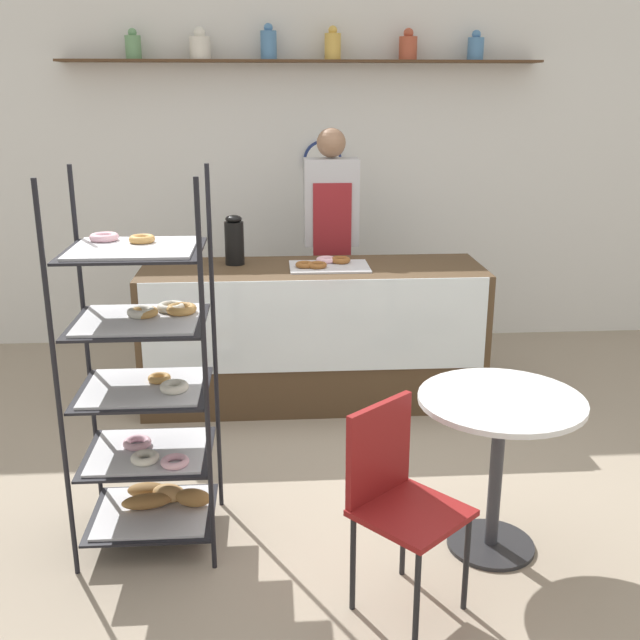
{
  "coord_description": "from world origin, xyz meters",
  "views": [
    {
      "loc": [
        -0.27,
        -3.65,
        2.04
      ],
      "look_at": [
        0.0,
        0.39,
        0.79
      ],
      "focal_mm": 42.0,
      "sensor_mm": 36.0,
      "label": 1
    }
  ],
  "objects_px": {
    "person_worker": "(331,241)",
    "cafe_chair": "(396,488)",
    "coffee_carafe": "(234,240)",
    "cafe_table": "(499,436)",
    "pastry_rack": "(148,396)",
    "donut_tray_counter": "(326,264)"
  },
  "relations": [
    {
      "from": "cafe_table",
      "to": "pastry_rack",
      "type": "bearing_deg",
      "value": 172.73
    },
    {
      "from": "cafe_table",
      "to": "coffee_carafe",
      "type": "relative_size",
      "value": 2.28
    },
    {
      "from": "pastry_rack",
      "to": "coffee_carafe",
      "type": "height_order",
      "value": "pastry_rack"
    },
    {
      "from": "person_worker",
      "to": "cafe_chair",
      "type": "distance_m",
      "value": 2.74
    },
    {
      "from": "pastry_rack",
      "to": "donut_tray_counter",
      "type": "relative_size",
      "value": 3.34
    },
    {
      "from": "person_worker",
      "to": "pastry_rack",
      "type": "bearing_deg",
      "value": -114.9
    },
    {
      "from": "coffee_carafe",
      "to": "donut_tray_counter",
      "type": "bearing_deg",
      "value": -11.4
    },
    {
      "from": "person_worker",
      "to": "coffee_carafe",
      "type": "distance_m",
      "value": 0.81
    },
    {
      "from": "person_worker",
      "to": "cafe_chair",
      "type": "bearing_deg",
      "value": -89.17
    },
    {
      "from": "person_worker",
      "to": "donut_tray_counter",
      "type": "bearing_deg",
      "value": -97.58
    },
    {
      "from": "pastry_rack",
      "to": "cafe_table",
      "type": "bearing_deg",
      "value": -7.27
    },
    {
      "from": "cafe_chair",
      "to": "donut_tray_counter",
      "type": "bearing_deg",
      "value": 51.78
    },
    {
      "from": "cafe_table",
      "to": "cafe_chair",
      "type": "xyz_separation_m",
      "value": [
        -0.52,
        -0.34,
        -0.04
      ]
    },
    {
      "from": "pastry_rack",
      "to": "cafe_chair",
      "type": "distance_m",
      "value": 1.19
    },
    {
      "from": "pastry_rack",
      "to": "cafe_chair",
      "type": "xyz_separation_m",
      "value": [
        1.04,
        -0.54,
        -0.2
      ]
    },
    {
      "from": "person_worker",
      "to": "donut_tray_counter",
      "type": "height_order",
      "value": "person_worker"
    },
    {
      "from": "person_worker",
      "to": "coffee_carafe",
      "type": "relative_size",
      "value": 5.43
    },
    {
      "from": "coffee_carafe",
      "to": "person_worker",
      "type": "bearing_deg",
      "value": 32.92
    },
    {
      "from": "person_worker",
      "to": "coffee_carafe",
      "type": "bearing_deg",
      "value": -147.08
    },
    {
      "from": "person_worker",
      "to": "cafe_chair",
      "type": "height_order",
      "value": "person_worker"
    },
    {
      "from": "pastry_rack",
      "to": "donut_tray_counter",
      "type": "distance_m",
      "value": 1.87
    },
    {
      "from": "person_worker",
      "to": "coffee_carafe",
      "type": "xyz_separation_m",
      "value": [
        -0.67,
        -0.44,
        0.1
      ]
    }
  ]
}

